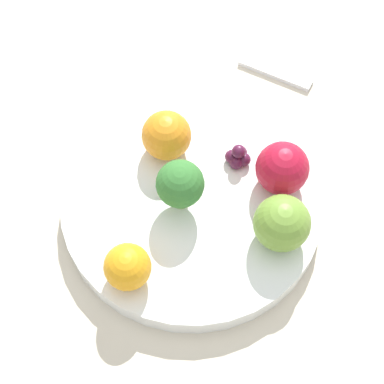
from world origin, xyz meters
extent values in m
plane|color=gray|center=(0.00, 0.00, 0.00)|extent=(6.00, 6.00, 0.00)
cube|color=beige|center=(0.00, 0.00, 0.01)|extent=(1.20, 1.20, 0.02)
cylinder|color=white|center=(0.00, 0.00, 0.03)|extent=(0.26, 0.26, 0.03)
cylinder|color=#99C17A|center=(-0.01, -0.01, 0.06)|extent=(0.02, 0.02, 0.02)
sphere|color=#387A33|center=(-0.01, -0.01, 0.08)|extent=(0.05, 0.05, 0.05)
sphere|color=#B7142D|center=(0.08, 0.03, 0.07)|extent=(0.05, 0.05, 0.05)
sphere|color=olive|center=(0.09, -0.03, 0.07)|extent=(0.05, 0.05, 0.05)
sphere|color=orange|center=(-0.05, -0.09, 0.07)|extent=(0.04, 0.04, 0.04)
sphere|color=orange|center=(-0.03, 0.05, 0.07)|extent=(0.05, 0.05, 0.05)
sphere|color=#511938|center=(0.05, 0.05, 0.05)|extent=(0.01, 0.01, 0.01)
sphere|color=#511938|center=(0.04, 0.05, 0.05)|extent=(0.01, 0.01, 0.01)
sphere|color=#511938|center=(0.03, 0.05, 0.05)|extent=(0.01, 0.01, 0.01)
sphere|color=#511938|center=(0.04, 0.04, 0.05)|extent=(0.01, 0.01, 0.01)
sphere|color=#511938|center=(0.04, 0.05, 0.06)|extent=(0.01, 0.01, 0.01)
cube|color=silver|center=(0.07, 0.18, 0.02)|extent=(0.09, 0.04, 0.01)
camera|label=1|loc=(0.04, -0.29, 0.60)|focal=60.00mm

